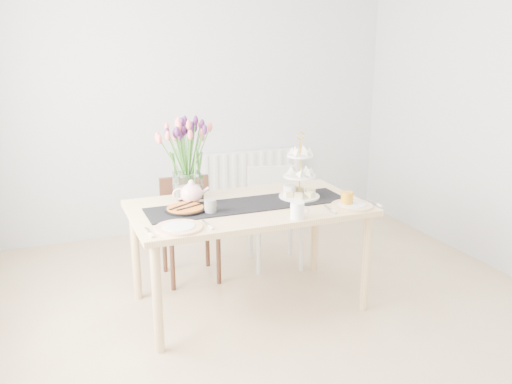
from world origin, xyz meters
name	(u,v)px	position (x,y,z in m)	size (l,w,h in m)	color
room_shell	(299,136)	(0.00, 0.00, 1.30)	(4.50, 4.50, 4.50)	tan
radiator	(247,180)	(0.50, 2.19, 0.45)	(1.20, 0.08, 0.60)	white
dining_table	(248,216)	(-0.15, 0.47, 0.67)	(1.60, 0.90, 0.75)	tan
chair_brown	(188,220)	(-0.41, 1.14, 0.46)	(0.41, 0.41, 0.80)	#3A2015
chair_white	(274,209)	(0.34, 1.14, 0.47)	(0.47, 0.47, 0.81)	silver
table_runner	(248,205)	(-0.15, 0.47, 0.75)	(1.40, 0.35, 0.01)	black
tulip_vase	(187,148)	(-0.48, 0.81, 1.11)	(0.66, 0.66, 0.57)	silver
cake_stand	(300,182)	(0.26, 0.49, 0.87)	(0.29, 0.29, 0.43)	gold
teapot	(191,193)	(-0.50, 0.64, 0.83)	(0.25, 0.20, 0.16)	white
cream_jug	(290,192)	(0.19, 0.52, 0.80)	(0.09, 0.09, 0.09)	silver
tart_tin	(185,209)	(-0.58, 0.49, 0.77)	(0.27, 0.27, 0.03)	black
mug_grey	(210,206)	(-0.44, 0.40, 0.80)	(0.08, 0.08, 0.09)	slate
mug_white	(297,210)	(0.04, 0.09, 0.80)	(0.09, 0.09, 0.11)	white
mug_orange	(347,199)	(0.48, 0.21, 0.80)	(0.08, 0.08, 0.10)	orange
plate_left	(179,228)	(-0.71, 0.18, 0.76)	(0.29, 0.29, 0.02)	white
plate_right	(352,206)	(0.50, 0.18, 0.76)	(0.28, 0.28, 0.01)	silver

